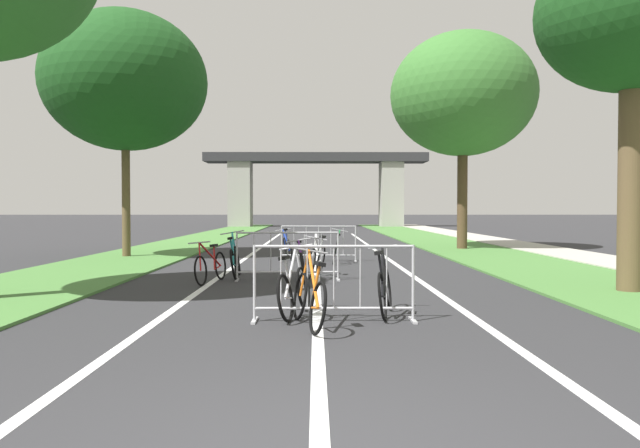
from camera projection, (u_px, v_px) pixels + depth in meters
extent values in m
cube|color=#477A38|center=(191.00, 242.00, 26.82)|extent=(3.29, 57.13, 0.05)
cube|color=#477A38|center=(440.00, 242.00, 26.90)|extent=(3.29, 57.13, 0.05)
cube|color=#ADA89E|center=(499.00, 242.00, 26.92)|extent=(2.09, 57.13, 0.08)
cube|color=silver|center=(316.00, 254.00, 20.01)|extent=(0.14, 33.05, 0.01)
cube|color=silver|center=(381.00, 254.00, 20.03)|extent=(0.14, 33.05, 0.01)
cube|color=silver|center=(251.00, 254.00, 20.00)|extent=(0.14, 33.05, 0.01)
cube|color=#2D2D30|center=(316.00, 158.00, 50.54)|extent=(18.84, 2.86, 0.74)
cube|color=#9E9B93|center=(240.00, 195.00, 50.57)|extent=(1.88, 2.40, 5.51)
cube|color=#9E9B93|center=(391.00, 195.00, 50.67)|extent=(1.88, 2.40, 5.51)
cylinder|color=brown|center=(126.00, 200.00, 18.65)|extent=(0.26, 0.26, 3.63)
ellipsoid|color=#194719|center=(125.00, 81.00, 18.56)|extent=(5.10, 5.10, 4.34)
cylinder|color=brown|center=(630.00, 188.00, 10.75)|extent=(0.43, 0.43, 3.84)
ellipsoid|color=#194719|center=(633.00, 11.00, 10.67)|extent=(3.41, 3.41, 2.90)
cylinder|color=#4C3823|center=(462.00, 199.00, 22.23)|extent=(0.38, 0.38, 3.79)
ellipsoid|color=#38702D|center=(463.00, 94.00, 22.13)|extent=(5.40, 5.40, 4.59)
cylinder|color=#ADADB2|center=(254.00, 283.00, 8.09)|extent=(0.04, 0.04, 1.05)
cube|color=#ADADB2|center=(255.00, 320.00, 8.10)|extent=(0.06, 0.44, 0.03)
cylinder|color=#ADADB2|center=(413.00, 283.00, 8.10)|extent=(0.04, 0.04, 1.05)
cube|color=#ADADB2|center=(413.00, 320.00, 8.11)|extent=(0.06, 0.44, 0.03)
cylinder|color=#ADADB2|center=(334.00, 246.00, 8.08)|extent=(2.17, 0.04, 0.04)
cylinder|color=#ADADB2|center=(334.00, 308.00, 8.10)|extent=(2.17, 0.04, 0.04)
cylinder|color=#ADADB2|center=(281.00, 277.00, 8.09)|extent=(0.02, 0.02, 0.87)
cylinder|color=#ADADB2|center=(307.00, 277.00, 8.09)|extent=(0.02, 0.02, 0.87)
cylinder|color=#ADADB2|center=(334.00, 277.00, 8.09)|extent=(0.02, 0.02, 0.87)
cylinder|color=#ADADB2|center=(360.00, 277.00, 8.09)|extent=(0.02, 0.02, 0.87)
cylinder|color=#ADADB2|center=(387.00, 277.00, 8.10)|extent=(0.02, 0.02, 0.87)
cylinder|color=#ADADB2|center=(237.00, 256.00, 12.68)|extent=(0.04, 0.04, 1.05)
cube|color=#ADADB2|center=(237.00, 280.00, 12.69)|extent=(0.08, 0.44, 0.03)
cylinder|color=#ADADB2|center=(338.00, 256.00, 12.77)|extent=(0.04, 0.04, 1.05)
cube|color=#ADADB2|center=(338.00, 279.00, 12.78)|extent=(0.08, 0.44, 0.03)
cylinder|color=#ADADB2|center=(288.00, 233.00, 12.71)|extent=(2.17, 0.12, 0.04)
cylinder|color=#ADADB2|center=(288.00, 272.00, 12.73)|extent=(2.17, 0.12, 0.04)
cylinder|color=#ADADB2|center=(254.00, 252.00, 12.69)|extent=(0.02, 0.02, 0.87)
cylinder|color=#ADADB2|center=(271.00, 252.00, 12.71)|extent=(0.02, 0.02, 0.87)
cylinder|color=#ADADB2|center=(288.00, 252.00, 12.72)|extent=(0.02, 0.02, 0.87)
cylinder|color=#ADADB2|center=(305.00, 252.00, 12.74)|extent=(0.02, 0.02, 0.87)
cylinder|color=#ADADB2|center=(321.00, 252.00, 12.75)|extent=(0.02, 0.02, 0.87)
cylinder|color=#ADADB2|center=(282.00, 243.00, 17.42)|extent=(0.04, 0.04, 1.05)
cube|color=#ADADB2|center=(282.00, 261.00, 17.44)|extent=(0.08, 0.44, 0.03)
cylinder|color=#ADADB2|center=(356.00, 244.00, 17.32)|extent=(0.04, 0.04, 1.05)
cube|color=#ADADB2|center=(356.00, 261.00, 17.33)|extent=(0.08, 0.44, 0.03)
cylinder|color=#ADADB2|center=(319.00, 226.00, 17.36)|extent=(2.17, 0.16, 0.04)
cylinder|color=#ADADB2|center=(319.00, 255.00, 17.38)|extent=(2.17, 0.16, 0.04)
cylinder|color=#ADADB2|center=(294.00, 240.00, 17.40)|extent=(0.02, 0.02, 0.87)
cylinder|color=#ADADB2|center=(306.00, 240.00, 17.38)|extent=(0.02, 0.02, 0.87)
cylinder|color=#ADADB2|center=(319.00, 240.00, 17.37)|extent=(0.02, 0.02, 0.87)
cylinder|color=#ADADB2|center=(331.00, 240.00, 17.35)|extent=(0.02, 0.02, 0.87)
cylinder|color=#ADADB2|center=(343.00, 240.00, 17.33)|extent=(0.02, 0.02, 0.87)
torus|color=black|center=(335.00, 252.00, 16.30)|extent=(0.20, 0.69, 0.68)
torus|color=black|center=(336.00, 250.00, 17.27)|extent=(0.20, 0.69, 0.68)
cylinder|color=#1E7238|center=(338.00, 241.00, 16.75)|extent=(0.21, 0.94, 0.61)
cylinder|color=#1E7238|center=(337.00, 244.00, 16.57)|extent=(0.15, 0.12, 0.54)
cylinder|color=#1E7238|center=(335.00, 253.00, 16.45)|extent=(0.04, 0.32, 0.08)
cylinder|color=#1E7238|center=(338.00, 240.00, 17.24)|extent=(0.15, 0.10, 0.58)
cube|color=black|center=(339.00, 235.00, 16.52)|extent=(0.12, 0.25, 0.07)
cylinder|color=#99999E|center=(340.00, 230.00, 17.20)|extent=(0.47, 0.05, 0.12)
torus|color=black|center=(382.00, 297.00, 8.13)|extent=(0.25, 0.69, 0.67)
torus|color=black|center=(388.00, 287.00, 9.07)|extent=(0.25, 0.69, 0.67)
cylinder|color=black|center=(382.00, 270.00, 8.58)|extent=(0.14, 0.93, 0.66)
cylinder|color=black|center=(382.00, 275.00, 8.40)|extent=(0.14, 0.10, 0.64)
cylinder|color=black|center=(383.00, 297.00, 8.28)|extent=(0.09, 0.31, 0.08)
cylinder|color=black|center=(385.00, 267.00, 9.05)|extent=(0.13, 0.07, 0.63)
cube|color=black|center=(379.00, 253.00, 8.37)|extent=(0.15, 0.26, 0.06)
cylinder|color=#99999E|center=(382.00, 247.00, 9.02)|extent=(0.44, 0.11, 0.08)
torus|color=black|center=(233.00, 264.00, 12.73)|extent=(0.20, 0.70, 0.69)
torus|color=black|center=(237.00, 260.00, 13.78)|extent=(0.20, 0.70, 0.69)
cylinder|color=#197A7F|center=(233.00, 248.00, 13.22)|extent=(0.21, 1.02, 0.68)
cylinder|color=#197A7F|center=(233.00, 252.00, 13.02)|extent=(0.15, 0.13, 0.61)
cylinder|color=#197A7F|center=(234.00, 265.00, 12.90)|extent=(0.04, 0.34, 0.08)
cylinder|color=#197A7F|center=(235.00, 246.00, 13.74)|extent=(0.15, 0.10, 0.66)
cube|color=black|center=(230.00, 238.00, 12.97)|extent=(0.12, 0.25, 0.07)
cylinder|color=#99999E|center=(232.00, 232.00, 13.70)|extent=(0.56, 0.06, 0.12)
torus|color=black|center=(220.00, 266.00, 12.87)|extent=(0.22, 0.62, 0.61)
torus|color=black|center=(201.00, 271.00, 11.80)|extent=(0.22, 0.62, 0.61)
cylinder|color=red|center=(210.00, 255.00, 12.36)|extent=(0.31, 1.04, 0.60)
cylinder|color=red|center=(214.00, 257.00, 12.56)|extent=(0.08, 0.13, 0.51)
cylinder|color=red|center=(218.00, 267.00, 12.70)|extent=(0.09, 0.35, 0.07)
cylinder|color=red|center=(200.00, 257.00, 11.82)|extent=(0.09, 0.10, 0.56)
cube|color=black|center=(214.00, 245.00, 12.60)|extent=(0.15, 0.26, 0.06)
cylinder|color=#99999E|center=(199.00, 243.00, 11.84)|extent=(0.47, 0.12, 0.07)
torus|color=black|center=(285.00, 298.00, 8.02)|extent=(0.29, 0.68, 0.66)
torus|color=black|center=(303.00, 288.00, 9.03)|extent=(0.29, 0.68, 0.66)
cylinder|color=#B7B7BC|center=(291.00, 271.00, 8.50)|extent=(0.15, 1.01, 0.66)
cylinder|color=#B7B7BC|center=(288.00, 278.00, 8.31)|extent=(0.16, 0.10, 0.58)
cylinder|color=#B7B7BC|center=(289.00, 298.00, 8.18)|extent=(0.11, 0.33, 0.08)
cylinder|color=#B7B7BC|center=(299.00, 268.00, 9.01)|extent=(0.15, 0.06, 0.64)
cube|color=black|center=(284.00, 258.00, 8.28)|extent=(0.16, 0.26, 0.07)
cylinder|color=#99999E|center=(296.00, 247.00, 8.99)|extent=(0.51, 0.14, 0.11)
torus|color=black|center=(321.00, 260.00, 13.77)|extent=(0.31, 0.72, 0.69)
torus|color=black|center=(311.00, 264.00, 12.80)|extent=(0.31, 0.72, 0.69)
cylinder|color=silver|center=(319.00, 250.00, 13.29)|extent=(0.16, 0.97, 0.59)
cylinder|color=silver|center=(320.00, 250.00, 13.48)|extent=(0.17, 0.09, 0.62)
cylinder|color=silver|center=(319.00, 262.00, 13.62)|extent=(0.11, 0.32, 0.08)
cylinder|color=silver|center=(314.00, 251.00, 12.80)|extent=(0.15, 0.07, 0.57)
cube|color=black|center=(323.00, 237.00, 13.49)|extent=(0.16, 0.26, 0.07)
cylinder|color=#99999E|center=(316.00, 238.00, 12.81)|extent=(0.49, 0.14, 0.11)
torus|color=black|center=(303.00, 264.00, 12.78)|extent=(0.17, 0.68, 0.68)
torus|color=black|center=(303.00, 269.00, 11.78)|extent=(0.17, 0.68, 0.68)
cylinder|color=#662884|center=(301.00, 253.00, 12.30)|extent=(0.12, 0.98, 0.61)
cylinder|color=#662884|center=(301.00, 255.00, 12.49)|extent=(0.14, 0.12, 0.57)
cylinder|color=#662884|center=(303.00, 266.00, 12.62)|extent=(0.04, 0.33, 0.08)
cylinder|color=#662884|center=(301.00, 255.00, 11.80)|extent=(0.14, 0.09, 0.58)
cube|color=black|center=(299.00, 242.00, 12.51)|extent=(0.11, 0.24, 0.07)
cylinder|color=#99999E|center=(298.00, 240.00, 11.81)|extent=(0.50, 0.04, 0.11)
torus|color=black|center=(290.00, 250.00, 17.34)|extent=(0.26, 0.68, 0.66)
torus|color=black|center=(286.00, 248.00, 18.31)|extent=(0.26, 0.68, 0.66)
cylinder|color=#1E389E|center=(286.00, 240.00, 17.78)|extent=(0.30, 0.94, 0.60)
cylinder|color=#1E389E|center=(287.00, 240.00, 17.60)|extent=(0.14, 0.14, 0.65)
cylinder|color=#1E389E|center=(289.00, 251.00, 17.50)|extent=(0.07, 0.32, 0.08)
cylinder|color=#1E389E|center=(284.00, 239.00, 18.27)|extent=(0.13, 0.11, 0.57)
cube|color=black|center=(285.00, 230.00, 17.55)|extent=(0.15, 0.25, 0.07)
cylinder|color=#99999E|center=(283.00, 230.00, 18.23)|extent=(0.48, 0.11, 0.11)
torus|color=black|center=(318.00, 308.00, 7.21)|extent=(0.31, 0.69, 0.67)
torus|color=black|center=(300.00, 296.00, 8.22)|extent=(0.31, 0.69, 0.67)
cylinder|color=orange|center=(313.00, 277.00, 7.69)|extent=(0.17, 1.01, 0.67)
cylinder|color=orange|center=(315.00, 286.00, 7.50)|extent=(0.16, 0.09, 0.57)
cylinder|color=orange|center=(314.00, 308.00, 7.37)|extent=(0.11, 0.33, 0.08)
cylinder|color=orange|center=(304.00, 273.00, 8.20)|extent=(0.15, 0.06, 0.64)
cube|color=black|center=(320.00, 264.00, 7.47)|extent=(0.16, 0.26, 0.07)
cylinder|color=#99999E|center=(309.00, 250.00, 8.18)|extent=(0.53, 0.15, 0.12)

